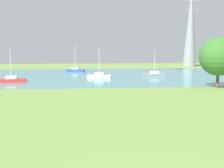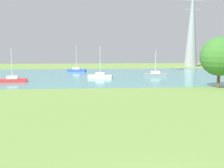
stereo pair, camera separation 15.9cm
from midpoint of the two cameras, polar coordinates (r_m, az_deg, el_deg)
name	(u,v)px [view 1 (the left image)]	position (r m, az deg, el deg)	size (l,w,h in m)	color
ground_plane	(112,98)	(30.97, -0.04, -3.04)	(160.00, 160.00, 0.00)	olive
water_surface	(101,75)	(58.67, -2.56, 1.91)	(140.00, 40.00, 0.02)	teal
sailboat_gray	(154,74)	(57.00, 9.13, 2.11)	(4.85, 1.68, 5.62)	gray
sailboat_white	(99,76)	(52.72, -2.85, 1.78)	(5.02, 2.63, 6.37)	white
sailboat_red	(11,80)	(49.04, -21.11, 0.86)	(4.96, 2.14, 5.91)	red
sailboat_blue	(75,70)	(69.20, -8.01, 3.06)	(5.01, 2.51, 7.00)	blue
tree_east_near	(219,56)	(41.82, 22.12, 5.57)	(5.73, 5.73, 7.55)	brown
electricity_pylon	(191,26)	(94.86, 16.67, 12.08)	(6.40, 4.40, 27.68)	gray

